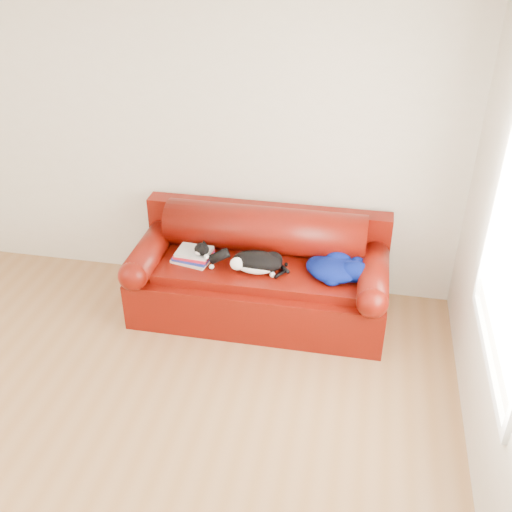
{
  "coord_description": "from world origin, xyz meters",
  "views": [
    {
      "loc": [
        1.41,
        -2.62,
        3.12
      ],
      "look_at": [
        0.63,
        1.35,
        0.66
      ],
      "focal_mm": 42.0,
      "sensor_mm": 36.0,
      "label": 1
    }
  ],
  "objects_px": {
    "book_stack": "(194,255)",
    "blanket": "(337,268)",
    "sofa_base": "(259,290)",
    "cat": "(256,263)"
  },
  "relations": [
    {
      "from": "book_stack",
      "to": "cat",
      "type": "xyz_separation_m",
      "value": [
        0.54,
        -0.06,
        0.03
      ]
    },
    {
      "from": "sofa_base",
      "to": "book_stack",
      "type": "distance_m",
      "value": 0.63
    },
    {
      "from": "sofa_base",
      "to": "blanket",
      "type": "xyz_separation_m",
      "value": [
        0.64,
        -0.05,
        0.33
      ]
    },
    {
      "from": "book_stack",
      "to": "cat",
      "type": "bearing_deg",
      "value": -6.58
    },
    {
      "from": "blanket",
      "to": "cat",
      "type": "bearing_deg",
      "value": -174.03
    },
    {
      "from": "book_stack",
      "to": "blanket",
      "type": "height_order",
      "value": "blanket"
    },
    {
      "from": "sofa_base",
      "to": "cat",
      "type": "bearing_deg",
      "value": -91.57
    },
    {
      "from": "book_stack",
      "to": "blanket",
      "type": "distance_m",
      "value": 1.18
    },
    {
      "from": "sofa_base",
      "to": "blanket",
      "type": "bearing_deg",
      "value": -4.67
    },
    {
      "from": "book_stack",
      "to": "sofa_base",
      "type": "bearing_deg",
      "value": 5.95
    }
  ]
}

